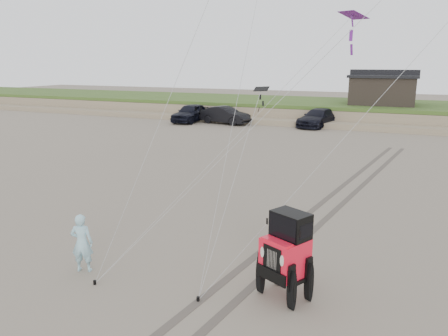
{
  "coord_description": "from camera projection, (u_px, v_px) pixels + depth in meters",
  "views": [
    {
      "loc": [
        4.89,
        -9.16,
        5.84
      ],
      "look_at": [
        -0.38,
        3.0,
        2.6
      ],
      "focal_mm": 35.0,
      "sensor_mm": 36.0,
      "label": 1
    }
  ],
  "objects": [
    {
      "name": "dune_ridge",
      "position": [
        361.0,
        112.0,
        44.68
      ],
      "size": [
        160.0,
        14.25,
        1.73
      ],
      "color": "#7A6B54",
      "rests_on": "ground"
    },
    {
      "name": "ground",
      "position": [
        192.0,
        290.0,
        11.44
      ],
      "size": [
        160.0,
        160.0,
        0.0
      ],
      "primitive_type": "plane",
      "color": "#6B6054",
      "rests_on": "ground"
    },
    {
      "name": "jeep",
      "position": [
        285.0,
        264.0,
        10.93
      ],
      "size": [
        3.99,
        5.23,
        1.79
      ],
      "primitive_type": null,
      "rotation": [
        0.0,
        0.0,
        -0.46
      ],
      "color": "#FF152E",
      "rests_on": "ground"
    },
    {
      "name": "cabin",
      "position": [
        383.0,
        89.0,
        42.89
      ],
      "size": [
        6.4,
        5.4,
        3.35
      ],
      "color": "black",
      "rests_on": "dune_ridge"
    },
    {
      "name": "tire_tracks",
      "position": [
        326.0,
        209.0,
        17.8
      ],
      "size": [
        5.22,
        29.74,
        0.01
      ],
      "color": "#4C443D",
      "rests_on": "ground"
    },
    {
      "name": "stake_main",
      "position": [
        95.0,
        282.0,
        11.73
      ],
      "size": [
        0.08,
        0.08,
        0.12
      ],
      "primitive_type": "cylinder",
      "color": "black",
      "rests_on": "ground"
    },
    {
      "name": "stake_aux",
      "position": [
        198.0,
        299.0,
        10.91
      ],
      "size": [
        0.08,
        0.08,
        0.12
      ],
      "primitive_type": "cylinder",
      "color": "black",
      "rests_on": "ground"
    },
    {
      "name": "truck_b",
      "position": [
        225.0,
        115.0,
        41.92
      ],
      "size": [
        5.27,
        2.72,
        1.65
      ],
      "primitive_type": "imported",
      "rotation": [
        0.0,
        0.0,
        1.37
      ],
      "color": "black",
      "rests_on": "ground"
    },
    {
      "name": "truck_a",
      "position": [
        191.0,
        113.0,
        43.14
      ],
      "size": [
        2.19,
        5.29,
        1.79
      ],
      "primitive_type": "imported",
      "rotation": [
        0.0,
        0.0,
        -0.01
      ],
      "color": "black",
      "rests_on": "ground"
    },
    {
      "name": "truck_c",
      "position": [
        318.0,
        118.0,
        40.02
      ],
      "size": [
        3.49,
        5.98,
        1.63
      ],
      "primitive_type": "imported",
      "rotation": [
        0.0,
        0.0,
        -0.23
      ],
      "color": "black",
      "rests_on": "ground"
    },
    {
      "name": "man",
      "position": [
        82.0,
        243.0,
        12.33
      ],
      "size": [
        0.73,
        0.6,
        1.71
      ],
      "primitive_type": "imported",
      "rotation": [
        0.0,
        0.0,
        3.5
      ],
      "color": "#80B4C6",
      "rests_on": "ground"
    }
  ]
}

